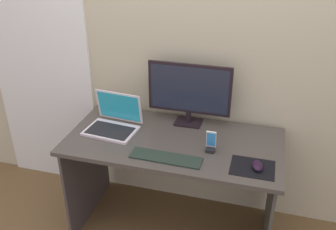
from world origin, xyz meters
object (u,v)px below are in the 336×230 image
keyboard_external (166,158)px  phone_in_dock (211,144)px  mouse (257,166)px  laptop (114,122)px  monitor (189,92)px

keyboard_external → phone_in_dock: phone_in_dock is taller
mouse → phone_in_dock: (-0.29, 0.11, 0.03)m
phone_in_dock → laptop: bearing=172.3°
keyboard_external → mouse: size_ratio=4.30×
keyboard_external → phone_in_dock: size_ratio=3.10×
phone_in_dock → monitor: bearing=124.4°
monitor → keyboard_external: bearing=-94.1°
laptop → mouse: size_ratio=3.55×
laptop → mouse: 0.98m
monitor → mouse: 0.68m
laptop → phone_in_dock: laptop is taller
laptop → mouse: laptop is taller
laptop → mouse: (0.96, -0.21, -0.03)m
mouse → monitor: bearing=129.5°
laptop → keyboard_external: 0.50m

